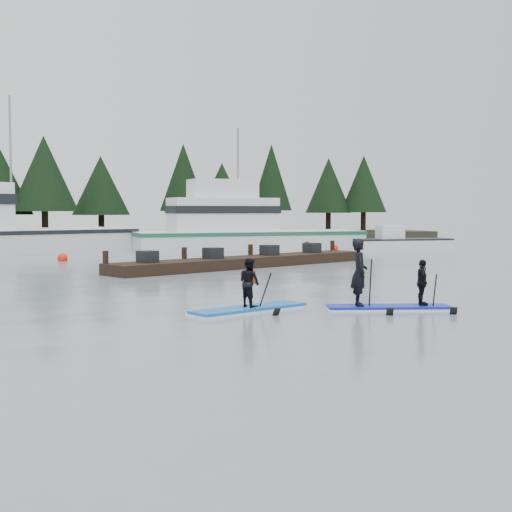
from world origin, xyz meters
name	(u,v)px	position (x,y,z in m)	size (l,w,h in m)	color
ground	(355,311)	(0.00, 0.00, 0.00)	(160.00, 160.00, 0.00)	gray
far_shore	(57,239)	(0.00, 42.00, 0.30)	(70.00, 8.00, 0.60)	#2D281E
treeline	(57,243)	(0.00, 42.00, 0.00)	(60.00, 4.00, 8.00)	black
fishing_boat_medium	(242,239)	(9.75, 28.08, 0.66)	(15.95, 6.08, 9.12)	silver
skiff	(403,244)	(18.85, 22.39, 0.37)	(6.37, 1.91, 0.74)	silver
floating_dock	(246,262)	(3.53, 14.27, 0.24)	(14.43, 1.92, 0.48)	black
buoy_c	(334,250)	(14.52, 24.04, 0.00)	(0.52, 0.52, 0.52)	red
buoy_b	(63,261)	(-3.42, 21.95, 0.00)	(0.52, 0.52, 0.52)	red
paddleboard_solo	(249,295)	(-2.59, 1.09, 0.44)	(3.50, 1.66, 1.85)	#125DB1
paddleboard_duo	(383,285)	(0.77, -0.17, 0.68)	(3.30, 2.05, 2.38)	#111CA5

